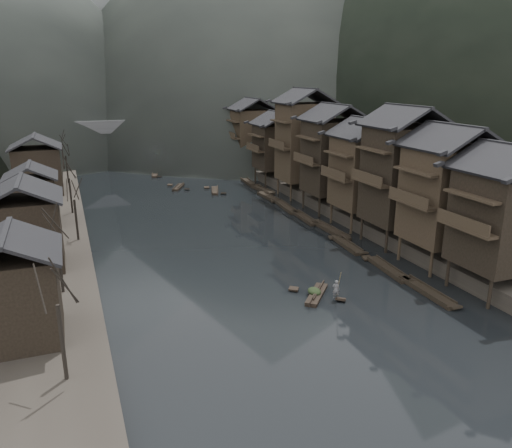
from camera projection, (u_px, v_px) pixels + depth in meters
name	position (u px, v px, depth m)	size (l,w,h in m)	color
water	(276.00, 285.00, 44.72)	(300.00, 300.00, 0.00)	black
right_bank	(365.00, 171.00, 92.19)	(40.00, 200.00, 1.80)	#2D2823
stilt_houses	(340.00, 148.00, 65.22)	(9.00, 67.60, 16.41)	black
left_houses	(30.00, 194.00, 54.05)	(8.10, 53.20, 8.73)	black
bare_trees	(63.00, 183.00, 57.58)	(3.42, 72.84, 6.85)	black
moored_sampans	(277.00, 201.00, 73.45)	(3.15, 73.07, 0.47)	black
midriver_boats	(183.00, 184.00, 84.85)	(8.88, 22.04, 0.44)	black
stone_bridge	(145.00, 137.00, 107.60)	(40.00, 6.00, 9.00)	#4C4C4F
hero_sampan	(317.00, 294.00, 42.46)	(3.77, 4.22, 0.43)	black
cargo_heap	(314.00, 288.00, 42.40)	(1.07, 1.40, 0.64)	black
boatman	(336.00, 287.00, 41.38)	(0.60, 0.39, 1.63)	#5E5D60
bamboo_pole	(340.00, 258.00, 40.72)	(0.06, 0.06, 4.11)	#8C7A51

